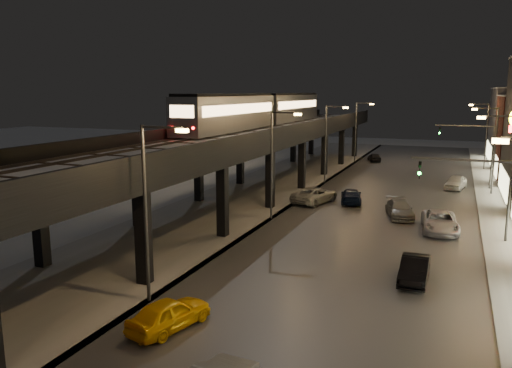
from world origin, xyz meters
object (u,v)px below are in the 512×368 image
(car_mid_dark, at_px, (351,197))
(car_far_white, at_px, (374,158))
(car_onc_silver, at_px, (414,270))
(car_mid_silver, at_px, (315,195))
(subway_train, at_px, (263,109))
(car_onc_white, at_px, (400,210))
(car_onc_dark, at_px, (440,222))
(car_onc_red, at_px, (456,183))
(car_taxi, at_px, (169,315))

(car_mid_dark, height_order, car_far_white, car_mid_dark)
(car_onc_silver, bearing_deg, car_mid_silver, 121.53)
(subway_train, height_order, car_onc_silver, subway_train)
(car_onc_white, bearing_deg, car_mid_silver, 145.96)
(car_mid_dark, xyz_separation_m, car_onc_dark, (8.23, -7.36, 0.09))
(subway_train, distance_m, car_far_white, 24.33)
(car_mid_silver, bearing_deg, car_onc_white, 176.93)
(subway_train, bearing_deg, car_mid_dark, -36.80)
(car_onc_white, height_order, car_onc_red, car_onc_red)
(car_onc_silver, xyz_separation_m, car_onc_red, (1.91, 29.96, 0.05))
(car_onc_silver, distance_m, car_onc_dark, 11.38)
(car_onc_dark, bearing_deg, car_taxi, -122.80)
(car_mid_silver, height_order, car_far_white, car_mid_silver)
(subway_train, xyz_separation_m, car_onc_white, (17.73, -13.54, -7.80))
(car_onc_silver, xyz_separation_m, car_onc_white, (-2.39, 14.74, -0.00))
(car_taxi, height_order, car_mid_silver, car_mid_silver)
(car_taxi, bearing_deg, car_onc_white, -91.70)
(car_mid_silver, bearing_deg, car_onc_silver, 136.70)
(car_mid_silver, xyz_separation_m, car_onc_white, (8.17, -2.76, -0.08))
(car_onc_dark, xyz_separation_m, car_onc_red, (0.99, 18.62, -0.01))
(car_onc_white, bearing_deg, subway_train, 127.23)
(car_mid_silver, distance_m, car_onc_dark, 13.04)
(car_taxi, xyz_separation_m, car_onc_white, (7.33, 24.79, -0.02))
(car_taxi, xyz_separation_m, car_mid_silver, (-0.84, 27.55, 0.06))
(car_taxi, distance_m, car_onc_red, 41.67)
(subway_train, distance_m, car_onc_silver, 35.57)
(car_mid_dark, relative_size, car_far_white, 1.22)
(car_onc_silver, distance_m, car_onc_white, 14.93)
(car_onc_silver, xyz_separation_m, car_onc_dark, (0.92, 11.34, 0.07))
(subway_train, distance_m, car_onc_dark, 28.10)
(car_taxi, xyz_separation_m, car_onc_red, (11.64, 40.01, 0.04))
(subway_train, relative_size, car_mid_dark, 8.23)
(car_mid_silver, distance_m, car_onc_red, 17.63)
(car_mid_dark, xyz_separation_m, car_onc_red, (9.22, 11.26, 0.07))
(car_far_white, height_order, car_onc_red, car_onc_red)
(car_taxi, relative_size, car_onc_dark, 0.76)
(car_mid_silver, distance_m, car_onc_white, 8.63)
(car_taxi, relative_size, car_mid_silver, 0.75)
(car_taxi, bearing_deg, car_mid_silver, -73.48)
(car_onc_silver, distance_m, car_onc_red, 30.02)
(car_mid_silver, bearing_deg, car_onc_dark, 167.38)
(subway_train, height_order, car_mid_dark, subway_train)
(car_onc_white, bearing_deg, car_onc_red, 58.81)
(car_taxi, relative_size, car_onc_silver, 0.99)
(subway_train, height_order, car_mid_silver, subway_train)
(subway_train, bearing_deg, car_far_white, 63.41)
(car_mid_silver, height_order, car_mid_dark, car_mid_silver)
(subway_train, distance_m, car_onc_white, 23.63)
(car_onc_white, bearing_deg, car_taxi, -121.86)
(car_far_white, xyz_separation_m, car_onc_red, (11.72, -18.92, 0.10))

